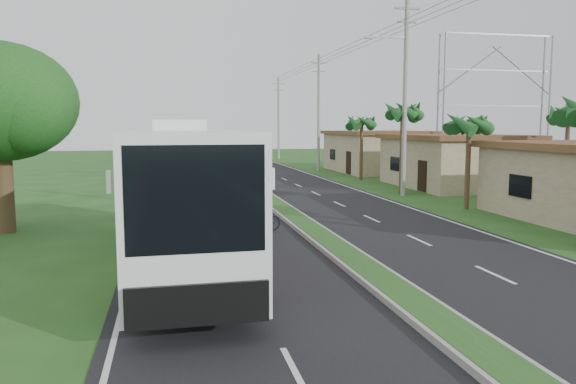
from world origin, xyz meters
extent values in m
plane|color=#23481A|center=(0.00, 0.00, 0.00)|extent=(180.00, 180.00, 0.00)
cube|color=black|center=(0.00, 20.00, 0.01)|extent=(14.00, 160.00, 0.02)
cube|color=gray|center=(0.00, 20.00, 0.10)|extent=(1.20, 160.00, 0.17)
cube|color=#23481A|center=(0.00, 20.00, 0.18)|extent=(0.95, 160.00, 0.02)
cube|color=silver|center=(-6.70, 20.00, 0.00)|extent=(0.12, 160.00, 0.01)
cube|color=silver|center=(6.70, 20.00, 0.00)|extent=(0.12, 160.00, 0.01)
cube|color=#9D846A|center=(14.00, 22.00, 1.68)|extent=(7.00, 10.00, 3.35)
cube|color=#572B1E|center=(14.00, 22.00, 3.51)|extent=(7.60, 10.60, 0.32)
cube|color=#9D846A|center=(14.00, 36.00, 1.75)|extent=(8.00, 11.00, 3.50)
cube|color=#572B1E|center=(14.00, 36.00, 3.66)|extent=(8.60, 11.60, 0.32)
cylinder|color=#473321|center=(9.40, 12.00, 2.30)|extent=(0.26, 0.26, 4.60)
cylinder|color=#473321|center=(8.80, 19.00, 2.70)|extent=(0.26, 0.26, 5.40)
cylinder|color=#473321|center=(9.30, 28.00, 2.40)|extent=(0.26, 0.26, 4.80)
cylinder|color=#473321|center=(17.50, 15.00, 2.60)|extent=(0.26, 0.26, 5.20)
cylinder|color=#473321|center=(-12.00, 10.00, 2.00)|extent=(0.70, 0.70, 4.00)
sphere|color=#13491A|center=(-10.80, 9.00, 4.90)|extent=(3.40, 3.40, 3.40)
cylinder|color=gray|center=(8.50, 18.00, 6.00)|extent=(0.28, 0.28, 12.00)
cube|color=gray|center=(8.50, 18.00, 11.20)|extent=(1.60, 0.12, 0.12)
cube|color=gray|center=(8.50, 18.00, 10.40)|extent=(1.20, 0.10, 0.10)
cube|color=gray|center=(7.30, 18.00, 9.50)|extent=(2.40, 0.10, 0.10)
cylinder|color=gray|center=(8.50, 38.00, 5.50)|extent=(0.28, 0.28, 11.00)
cube|color=gray|center=(8.50, 38.00, 10.20)|extent=(1.60, 0.12, 0.12)
cube|color=gray|center=(8.50, 38.00, 9.40)|extent=(1.20, 0.10, 0.10)
cylinder|color=gray|center=(8.50, 58.00, 5.25)|extent=(0.28, 0.28, 10.50)
cube|color=gray|center=(8.50, 58.00, 9.70)|extent=(1.60, 0.12, 0.12)
cube|color=gray|center=(8.50, 58.00, 8.90)|extent=(1.20, 0.10, 0.10)
cylinder|color=gray|center=(17.00, 29.50, 6.00)|extent=(0.18, 0.18, 12.00)
cylinder|color=gray|center=(27.00, 29.50, 6.00)|extent=(0.18, 0.18, 12.00)
cylinder|color=gray|center=(17.00, 30.50, 6.00)|extent=(0.18, 0.18, 12.00)
cylinder|color=gray|center=(27.00, 30.50, 6.00)|extent=(0.18, 0.18, 12.00)
cube|color=gray|center=(22.00, 30.00, 6.00)|extent=(10.00, 0.14, 0.14)
cube|color=gray|center=(22.00, 30.00, 9.00)|extent=(10.00, 0.14, 0.14)
cube|color=gray|center=(22.00, 30.00, 12.00)|extent=(10.00, 0.14, 0.14)
cube|color=white|center=(-5.20, 3.12, 2.32)|extent=(3.11, 13.78, 3.61)
cube|color=black|center=(-5.21, 3.81, 3.11)|extent=(3.11, 11.04, 1.44)
cube|color=black|center=(-5.08, -3.68, 2.89)|extent=(2.58, 0.19, 2.02)
cube|color=red|center=(-5.18, 1.75, 1.60)|extent=(3.02, 6.00, 0.63)
cube|color=yellow|center=(-5.21, 3.47, 1.31)|extent=(2.97, 3.49, 0.29)
cube|color=white|center=(-5.22, 4.50, 4.28)|extent=(1.65, 2.78, 0.32)
cylinder|color=black|center=(-6.41, -1.25, 0.60)|extent=(0.39, 1.20, 1.19)
cylinder|color=black|center=(-3.83, -1.20, 0.60)|extent=(0.39, 1.20, 1.19)
cylinder|color=black|center=(-6.56, 6.76, 0.60)|extent=(0.39, 1.20, 1.19)
cylinder|color=black|center=(-3.97, 6.81, 0.60)|extent=(0.39, 1.20, 1.19)
cube|color=white|center=(-2.74, 51.37, 1.59)|extent=(3.15, 10.62, 2.91)
cube|color=black|center=(-2.78, 51.83, 2.47)|extent=(2.97, 7.90, 0.99)
cube|color=#CE5F14|center=(-2.67, 50.47, 1.04)|extent=(2.74, 5.18, 0.32)
cylinder|color=black|center=(-3.38, 46.98, 0.44)|extent=(0.35, 0.89, 0.87)
cylinder|color=black|center=(-1.38, 47.15, 0.44)|extent=(0.35, 0.89, 0.87)
cylinder|color=black|center=(-4.07, 55.14, 0.44)|extent=(0.35, 0.89, 0.87)
cylinder|color=black|center=(-2.07, 55.31, 0.44)|extent=(0.35, 0.89, 0.87)
imported|color=black|center=(-2.00, 7.96, 0.51)|extent=(1.73, 0.66, 1.02)
imported|color=maroon|center=(-2.00, 7.96, 1.49)|extent=(0.73, 0.52, 1.87)
camera|label=1|loc=(-5.54, -14.08, 4.24)|focal=35.00mm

